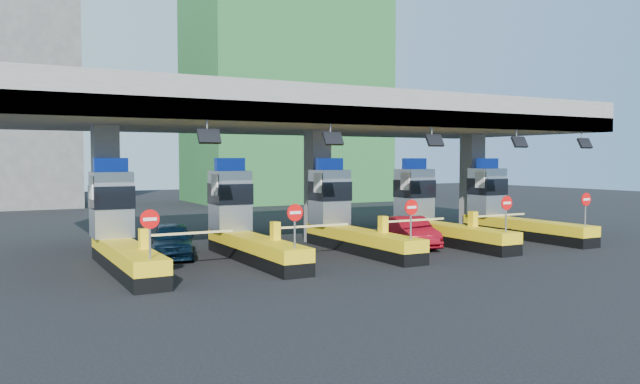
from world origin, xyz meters
TOP-DOWN VIEW (x-y plane):
  - ground at (0.00, 0.00)m, footprint 120.00×120.00m
  - toll_canopy at (0.00, 2.87)m, footprint 28.00×12.09m
  - toll_lane_far_left at (-10.00, 0.28)m, footprint 4.43×8.00m
  - toll_lane_left at (-5.00, 0.28)m, footprint 4.43×8.00m
  - toll_lane_center at (0.00, 0.28)m, footprint 4.43×8.00m
  - toll_lane_right at (5.00, 0.28)m, footprint 4.43×8.00m
  - toll_lane_far_right at (10.00, 0.28)m, footprint 4.43×8.00m
  - bg_building_scaffold at (12.00, 32.00)m, footprint 18.00×12.00m
  - van at (-7.61, 1.68)m, footprint 2.76×4.57m
  - red_car at (2.99, -0.57)m, footprint 2.61×4.55m

SIDE VIEW (x-z plane):
  - ground at x=0.00m, z-range 0.00..0.00m
  - red_car at x=2.99m, z-range 0.00..1.42m
  - van at x=-7.61m, z-range 0.00..1.46m
  - toll_lane_far_left at x=-10.00m, z-range -0.68..3.47m
  - toll_lane_left at x=-5.00m, z-range -0.68..3.47m
  - toll_lane_center at x=0.00m, z-range -0.68..3.47m
  - toll_lane_right at x=5.00m, z-range -0.68..3.47m
  - toll_lane_far_right at x=10.00m, z-range -0.68..3.47m
  - toll_canopy at x=0.00m, z-range 2.63..9.63m
  - bg_building_scaffold at x=12.00m, z-range 0.00..28.00m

